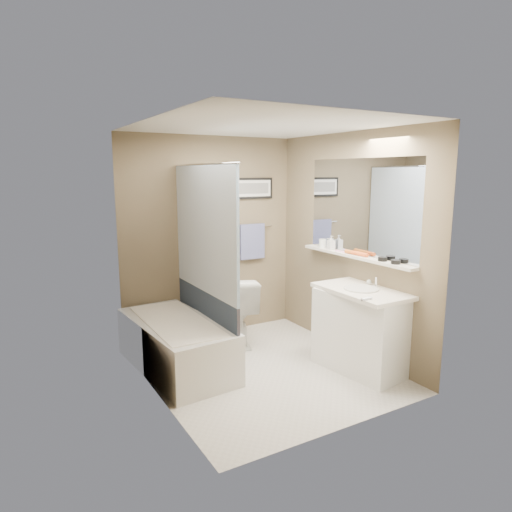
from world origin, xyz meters
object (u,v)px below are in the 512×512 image
soap_bottle (331,243)px  hair_brush_front (360,254)px  vanity (361,332)px  hair_brush_back (353,252)px  candle_bowl_near (396,262)px  bathtub (176,345)px  glass_jar (323,243)px  candle_bowl_far (383,259)px  toilet (234,309)px

soap_bottle → hair_brush_front: bearing=-90.0°
vanity → soap_bottle: soap_bottle is taller
vanity → hair_brush_back: bearing=54.9°
hair_brush_back → candle_bowl_near: bearing=-90.0°
vanity → candle_bowl_near: (0.19, -0.23, 0.73)m
bathtub → vanity: bearing=-35.2°
bathtub → hair_brush_back: hair_brush_back is taller
hair_brush_back → soap_bottle: size_ratio=1.40×
glass_jar → candle_bowl_far: bearing=-90.0°
bathtub → candle_bowl_far: (1.79, -1.02, 0.89)m
hair_brush_front → hair_brush_back: bearing=90.0°
hair_brush_front → glass_jar: 0.62m
candle_bowl_near → soap_bottle: size_ratio=0.57×
glass_jar → hair_brush_front: bearing=-90.0°
hair_brush_back → soap_bottle: (0.00, 0.37, 0.06)m
vanity → toilet: bearing=112.2°
glass_jar → soap_bottle: 0.15m
toilet → hair_brush_back: size_ratio=3.64×
candle_bowl_far → hair_brush_front: size_ratio=0.41×
candle_bowl_far → hair_brush_front: 0.32m
vanity → candle_bowl_near: 0.79m
bathtub → glass_jar: bearing=-6.9°
glass_jar → soap_bottle: (0.00, -0.15, 0.03)m
hair_brush_front → candle_bowl_far: bearing=-90.0°
toilet → hair_brush_back: 1.53m
candle_bowl_near → hair_brush_front: 0.49m
bathtub → hair_brush_front: size_ratio=6.82×
vanity → hair_brush_front: (0.19, 0.26, 0.74)m
soap_bottle → hair_brush_back: bearing=-90.0°
bathtub → toilet: toilet is taller
candle_bowl_near → hair_brush_front: size_ratio=0.41×
vanity → hair_brush_front: size_ratio=4.09×
hair_brush_front → soap_bottle: (0.00, 0.47, 0.06)m
hair_brush_back → hair_brush_front: bearing=-90.0°
toilet → candle_bowl_far: (0.93, -1.38, 0.73)m
candle_bowl_near → hair_brush_back: (0.00, 0.59, 0.00)m
candle_bowl_near → soap_bottle: 0.96m
candle_bowl_near → vanity: bearing=128.5°
candle_bowl_far → hair_brush_back: 0.42m
candle_bowl_far → hair_brush_back: hair_brush_back is taller
vanity → candle_bowl_far: bearing=-26.7°
hair_brush_back → candle_bowl_far: bearing=-90.0°
toilet → soap_bottle: 1.36m
candle_bowl_near → bathtub: bearing=146.3°
glass_jar → soap_bottle: size_ratio=0.64×
candle_bowl_near → hair_brush_back: hair_brush_back is taller
candle_bowl_near → candle_bowl_far: size_ratio=1.00×
vanity → hair_brush_back: size_ratio=4.09×
candle_bowl_far → vanity: bearing=160.9°
bathtub → hair_brush_back: (1.79, -0.60, 0.89)m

